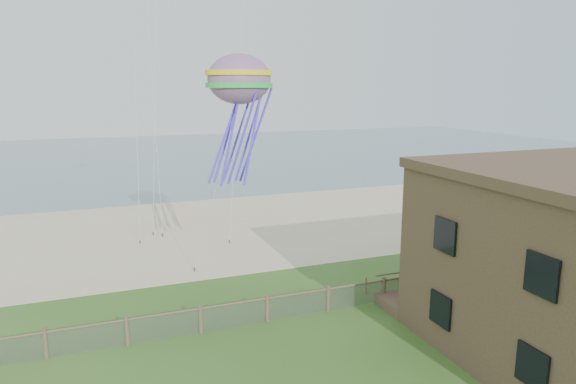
# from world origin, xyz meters

# --- Properties ---
(sand_beach) EXTENTS (72.00, 20.00, 0.02)m
(sand_beach) POSITION_xyz_m (0.00, 22.00, 0.00)
(sand_beach) COLOR #C1AB8B
(sand_beach) RESTS_ON ground
(ocean) EXTENTS (160.00, 68.00, 0.02)m
(ocean) POSITION_xyz_m (0.00, 66.00, 0.00)
(ocean) COLOR slate
(ocean) RESTS_ON ground
(chainlink_fence) EXTENTS (36.20, 0.20, 1.25)m
(chainlink_fence) POSITION_xyz_m (0.00, 6.00, 0.55)
(chainlink_fence) COLOR brown
(chainlink_fence) RESTS_ON ground
(motel_deck) EXTENTS (15.00, 2.00, 0.50)m
(motel_deck) POSITION_xyz_m (13.00, 5.00, 0.25)
(motel_deck) COLOR brown
(motel_deck) RESTS_ON ground
(picnic_table) EXTENTS (2.03, 1.76, 0.72)m
(picnic_table) POSITION_xyz_m (7.81, 5.00, 0.36)
(picnic_table) COLOR brown
(picnic_table) RESTS_ON ground
(octopus_kite) EXTENTS (3.46, 2.52, 6.92)m
(octopus_kite) POSITION_xyz_m (0.19, 10.54, 8.91)
(octopus_kite) COLOR orange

